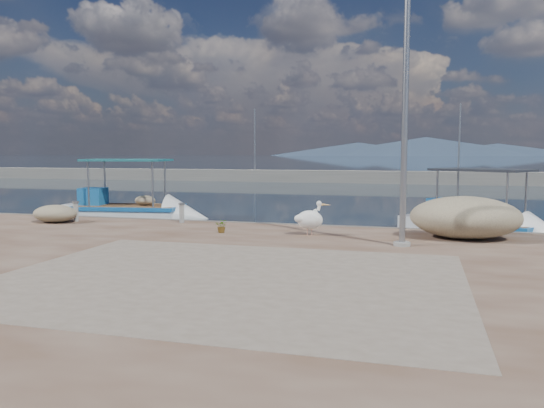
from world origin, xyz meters
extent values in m
plane|color=#162635|center=(0.00, 0.00, 0.00)|extent=(1400.00, 1400.00, 0.00)
cube|color=brown|center=(0.00, -6.00, 0.25)|extent=(44.00, 22.00, 0.50)
cube|color=gray|center=(1.00, -3.00, 0.50)|extent=(9.00, 7.00, 0.01)
cube|color=gray|center=(0.00, 40.00, 0.60)|extent=(120.00, 2.20, 1.20)
cylinder|color=gray|center=(-12.00, 40.00, 4.00)|extent=(0.16, 0.16, 7.00)
cylinder|color=gray|center=(8.00, 40.00, 4.00)|extent=(0.16, 0.16, 7.00)
cone|color=#28384C|center=(-70.00, 650.00, 8.00)|extent=(220.00, 220.00, 16.00)
cone|color=#28384C|center=(10.00, 650.00, 11.00)|extent=(280.00, 280.00, 22.00)
cone|color=#28384C|center=(90.00, 650.00, 7.00)|extent=(200.00, 200.00, 14.00)
cube|color=white|center=(-7.82, 8.15, 0.08)|extent=(6.73, 3.07, 1.06)
cube|color=#185D9E|center=(-7.82, 8.15, 0.56)|extent=(4.94, 2.86, 0.16)
cube|color=#A63614|center=(-7.82, 8.15, 0.02)|extent=(4.94, 2.84, 0.13)
cube|color=#185D9E|center=(-9.42, 7.91, 1.01)|extent=(1.14, 1.14, 0.78)
cube|color=#185B63|center=(-7.82, 8.15, 2.63)|extent=(3.83, 2.53, 0.09)
cube|color=white|center=(6.64, 7.37, 0.07)|extent=(5.89, 4.75, 0.95)
cube|color=#185D9E|center=(6.64, 7.37, 0.50)|extent=(4.56, 3.91, 0.14)
cube|color=#A63614|center=(6.64, 7.37, 0.02)|extent=(4.55, 3.90, 0.12)
cube|color=#185D9E|center=(5.43, 8.16, 0.90)|extent=(1.24, 1.24, 0.70)
cube|color=#202329|center=(6.64, 7.37, 2.35)|extent=(3.65, 3.25, 0.08)
cylinder|color=tan|center=(1.39, 2.74, 0.63)|extent=(0.03, 0.03, 0.26)
cylinder|color=tan|center=(1.51, 2.79, 0.63)|extent=(0.03, 0.03, 0.26)
ellipsoid|color=white|center=(1.45, 2.77, 0.96)|extent=(0.90, 0.74, 0.56)
cylinder|color=white|center=(1.68, 2.86, 1.24)|extent=(0.21, 0.16, 0.47)
sphere|color=white|center=(1.71, 2.87, 1.45)|extent=(0.16, 0.16, 0.16)
cone|color=#FDBA62|center=(1.88, 2.94, 1.41)|extent=(0.38, 0.22, 0.12)
cylinder|color=gray|center=(4.16, 1.67, 4.00)|extent=(0.16, 0.16, 7.00)
cylinder|color=gray|center=(4.16, 1.67, 0.55)|extent=(0.44, 0.44, 0.10)
cylinder|color=gray|center=(-3.45, 4.36, 0.83)|extent=(0.17, 0.17, 0.66)
cylinder|color=gray|center=(-3.45, 4.36, 1.16)|extent=(0.23, 0.23, 0.06)
cylinder|color=gray|center=(-7.27, 3.70, 0.85)|extent=(0.18, 0.18, 0.69)
cylinder|color=gray|center=(-7.27, 3.70, 1.19)|extent=(0.24, 0.24, 0.06)
imported|color=#33722D|center=(-1.24, 2.53, 0.71)|extent=(0.42, 0.38, 0.42)
ellipsoid|color=#BCAE8C|center=(-7.81, 3.27, 0.81)|extent=(1.58, 1.23, 0.61)
ellipsoid|color=#BCAE8C|center=(5.85, 3.40, 1.11)|extent=(3.08, 2.20, 1.21)
camera|label=1|loc=(4.58, -12.54, 2.94)|focal=35.00mm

